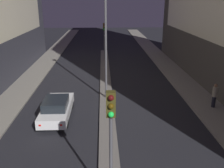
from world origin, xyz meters
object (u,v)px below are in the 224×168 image
at_px(traffic_light_near, 111,125).
at_px(traffic_light_mid, 104,33).
at_px(car_left_lane, 57,108).
at_px(pedestrian_on_right_sidewalk, 215,95).
at_px(street_lamp, 106,14).

relative_size(traffic_light_near, traffic_light_mid, 1.00).
xyz_separation_m(traffic_light_near, car_left_lane, (-3.35, 7.64, -2.76)).
bearing_deg(car_left_lane, pedestrian_on_right_sidewalk, 5.81).
relative_size(traffic_light_near, street_lamp, 0.47).
xyz_separation_m(traffic_light_mid, pedestrian_on_right_sidewalk, (7.78, -15.43, -2.44)).
bearing_deg(pedestrian_on_right_sidewalk, street_lamp, 164.48).
distance_m(traffic_light_near, car_left_lane, 8.79).
distance_m(street_lamp, pedestrian_on_right_sidewalk, 9.80).
bearing_deg(traffic_light_mid, pedestrian_on_right_sidewalk, -63.22).
xyz_separation_m(traffic_light_mid, street_lamp, (0.00, -13.26, 3.11)).
distance_m(traffic_light_near, street_lamp, 11.37).
relative_size(traffic_light_mid, street_lamp, 0.47).
height_order(street_lamp, car_left_lane, street_lamp).
relative_size(traffic_light_mid, pedestrian_on_right_sidewalk, 2.59).
bearing_deg(traffic_light_mid, car_left_lane, -101.44).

